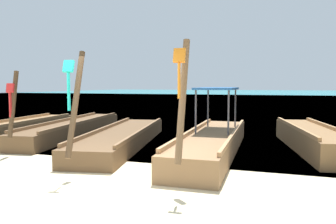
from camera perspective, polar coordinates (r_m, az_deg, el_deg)
The scene contains 7 objects.
ground at distance 6.40m, azimuth -11.28°, elevation -12.54°, with size 120.00×120.00×0.00m, color beige.
sea_water at distance 67.34m, azimuth 15.53°, elevation 2.95°, with size 120.00×120.00×0.00m, color teal.
longtail_boat_blue_ribbon at distance 13.99m, azimuth -24.77°, elevation -2.45°, with size 1.71×6.77×2.53m.
longtail_boat_red_ribbon at distance 12.79m, azimuth -16.19°, elevation -2.75°, with size 2.04×7.22×2.28m.
longtail_boat_turquoise_ribbon at distance 10.37m, azimuth -7.81°, elevation -4.42°, with size 2.49×7.30×2.62m.
longtail_boat_orange_ribbon at distance 9.15m, azimuth 7.77°, elevation -5.08°, with size 1.40×6.95×2.72m.
longtail_boat_pink_ribbon at distance 10.36m, azimuth 23.85°, elevation -4.30°, with size 1.94×5.49×2.90m.
Camera 1 is at (3.02, -5.31, 1.89)m, focal length 34.94 mm.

